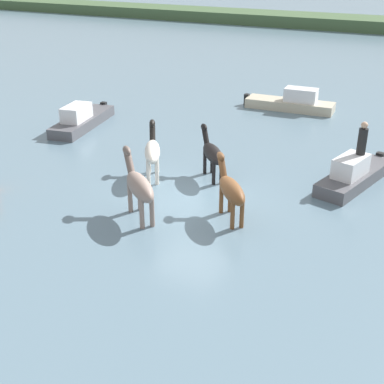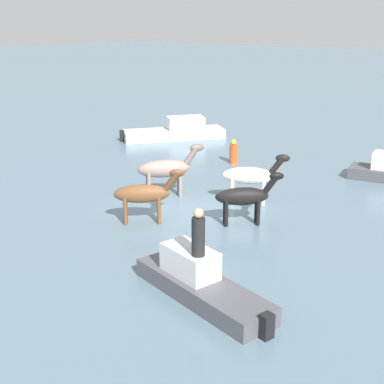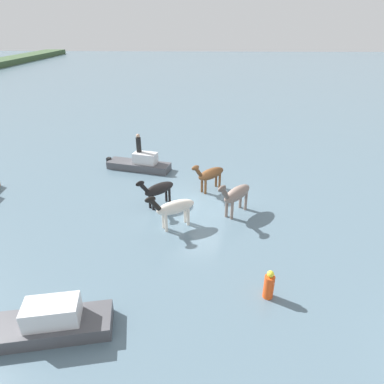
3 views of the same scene
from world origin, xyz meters
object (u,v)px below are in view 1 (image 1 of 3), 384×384
at_px(horse_dun_straggler, 212,153).
at_px(horse_rear_stallion, 152,151).
at_px(horse_pinto_flank, 231,190).
at_px(horse_gray_outer, 139,186).
at_px(person_helmsman_aft, 362,139).
at_px(boat_motor_center, 291,104).
at_px(boat_dinghy_port, 82,121).
at_px(boat_tender_starboard, 354,176).

xyz_separation_m(horse_dun_straggler, horse_rear_stallion, (-1.97, -0.98, 0.07)).
relative_size(horse_pinto_flank, horse_gray_outer, 0.89).
bearing_deg(horse_rear_stallion, person_helmsman_aft, -98.11).
height_order(horse_dun_straggler, horse_rear_stallion, horse_rear_stallion).
relative_size(horse_pinto_flank, horse_rear_stallion, 0.87).
bearing_deg(horse_pinto_flank, person_helmsman_aft, -76.07).
bearing_deg(horse_gray_outer, boat_motor_center, -52.56).
relative_size(boat_dinghy_port, person_helmsman_aft, 4.01).
distance_m(horse_dun_straggler, person_helmsman_aft, 5.30).
xyz_separation_m(horse_pinto_flank, horse_gray_outer, (-2.57, -1.24, 0.09)).
height_order(horse_dun_straggler, boat_motor_center, horse_dun_straggler).
xyz_separation_m(horse_pinto_flank, boat_dinghy_port, (-10.04, 5.33, -0.70)).
relative_size(horse_rear_stallion, boat_dinghy_port, 0.48).
bearing_deg(horse_gray_outer, horse_dun_straggler, -60.01).
bearing_deg(horse_dun_straggler, horse_gray_outer, 126.84).
distance_m(horse_pinto_flank, person_helmsman_aft, 5.48).
distance_m(boat_tender_starboard, boat_dinghy_port, 12.97).
bearing_deg(person_helmsman_aft, boat_tender_starboard, -175.37).
relative_size(horse_dun_straggler, horse_gray_outer, 0.84).
xyz_separation_m(boat_tender_starboard, boat_dinghy_port, (-12.95, 0.82, 0.00)).
height_order(boat_tender_starboard, boat_motor_center, boat_motor_center).
distance_m(horse_pinto_flank, boat_dinghy_port, 11.39).
bearing_deg(boat_motor_center, horse_rear_stallion, -103.02).
xyz_separation_m(horse_gray_outer, boat_motor_center, (0.53, 14.06, -0.79)).
height_order(horse_gray_outer, boat_motor_center, horse_gray_outer).
height_order(boat_motor_center, person_helmsman_aft, person_helmsman_aft).
height_order(horse_rear_stallion, person_helmsman_aft, person_helmsman_aft).
bearing_deg(boat_dinghy_port, person_helmsman_aft, 75.61).
relative_size(boat_tender_starboard, boat_dinghy_port, 0.92).
distance_m(horse_dun_straggler, boat_motor_center, 10.15).
height_order(boat_tender_starboard, boat_dinghy_port, boat_dinghy_port).
xyz_separation_m(horse_dun_straggler, person_helmsman_aft, (4.92, 1.83, 0.75)).
relative_size(horse_dun_straggler, person_helmsman_aft, 1.58).
height_order(horse_rear_stallion, boat_tender_starboard, horse_rear_stallion).
xyz_separation_m(horse_dun_straggler, boat_dinghy_port, (-8.13, 2.64, -0.66)).
bearing_deg(horse_rear_stallion, horse_dun_straggler, -93.86).
bearing_deg(boat_dinghy_port, horse_gray_outer, 37.84).
bearing_deg(boat_dinghy_port, boat_motor_center, 122.29).
height_order(boat_motor_center, boat_dinghy_port, boat_motor_center).
distance_m(horse_gray_outer, boat_dinghy_port, 9.98).
bearing_deg(horse_gray_outer, horse_rear_stallion, -26.47).
relative_size(boat_tender_starboard, person_helmsman_aft, 3.68).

